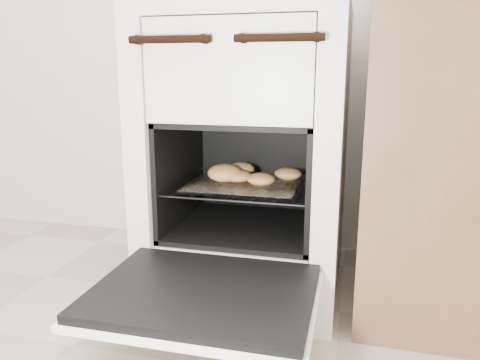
% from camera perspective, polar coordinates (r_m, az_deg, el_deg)
% --- Properties ---
extents(stove, '(0.58, 0.65, 0.89)m').
position_cam_1_polar(stove, '(1.49, 1.32, 3.03)').
color(stove, silver).
rests_on(stove, ground).
extents(oven_door, '(0.52, 0.41, 0.04)m').
position_cam_1_polar(oven_door, '(1.12, -4.46, -13.77)').
color(oven_door, black).
rests_on(oven_door, stove).
extents(oven_rack, '(0.42, 0.41, 0.01)m').
position_cam_1_polar(oven_rack, '(1.45, 0.74, -0.54)').
color(oven_rack, black).
rests_on(oven_rack, stove).
extents(foil_sheet, '(0.33, 0.29, 0.01)m').
position_cam_1_polar(foil_sheet, '(1.43, 0.56, -0.50)').
color(foil_sheet, white).
rests_on(foil_sheet, oven_rack).
extents(baked_rolls, '(0.31, 0.22, 0.05)m').
position_cam_1_polar(baked_rolls, '(1.47, 0.32, 0.86)').
color(baked_rolls, tan).
rests_on(baked_rolls, foil_sheet).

